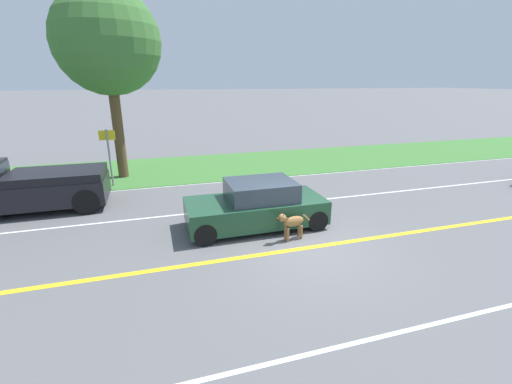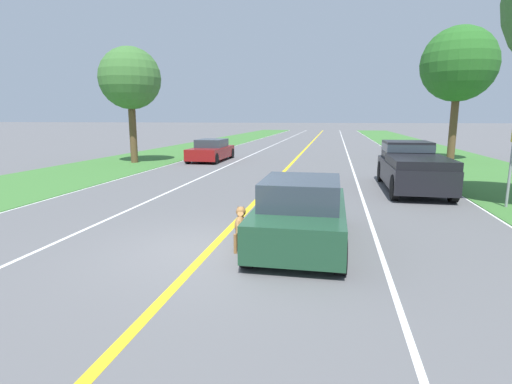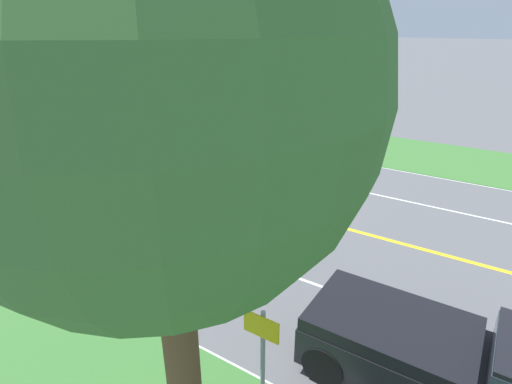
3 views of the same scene
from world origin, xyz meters
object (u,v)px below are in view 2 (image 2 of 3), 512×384
dog (240,223)px  roadside_tree_right_far (459,65)px  pickup_truck (412,166)px  street_sign (512,158)px  ego_car (301,213)px  roadside_tree_left_near (130,79)px  oncoming_car (211,151)px

dog → roadside_tree_right_far: 22.27m
pickup_truck → street_sign: bearing=-51.2°
pickup_truck → street_sign: 3.75m
street_sign → pickup_truck: bearing=128.8°
dog → roadside_tree_right_far: size_ratio=0.14×
ego_car → roadside_tree_left_near: bearing=129.1°
oncoming_car → pickup_truck: bearing=141.7°
roadside_tree_right_far → street_sign: 15.02m
oncoming_car → roadside_tree_left_near: (-4.20, -2.15, 4.31)m
roadside_tree_left_near → street_sign: size_ratio=2.78×
ego_car → roadside_tree_left_near: 18.35m
dog → pickup_truck: 9.53m
pickup_truck → oncoming_car: (-10.66, 8.43, -0.27)m
pickup_truck → oncoming_car: 13.59m
oncoming_car → ego_car: bearing=113.8°
ego_car → dog: size_ratio=3.77×
street_sign → dog: bearing=-143.3°
roadside_tree_right_far → dog: bearing=-115.2°
dog → roadside_tree_right_far: roadside_tree_right_far is taller
pickup_truck → street_sign: (2.32, -2.89, 0.63)m
roadside_tree_left_near → street_sign: (17.18, -9.16, -3.41)m
roadside_tree_right_far → roadside_tree_left_near: roadside_tree_right_far is taller
roadside_tree_left_near → ego_car: bearing=-50.9°
oncoming_car → roadside_tree_left_near: size_ratio=0.68×
dog → street_sign: bearing=27.9°
dog → street_sign: 8.97m
ego_car → roadside_tree_left_near: (-11.26, 13.84, 4.28)m
pickup_truck → oncoming_car: pickup_truck is taller
roadside_tree_right_far → oncoming_car: bearing=-169.1°
dog → oncoming_car: 17.64m
roadside_tree_left_near → street_sign: 19.77m
oncoming_car → roadside_tree_right_far: size_ratio=0.56×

